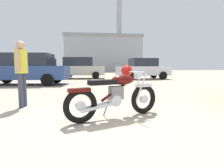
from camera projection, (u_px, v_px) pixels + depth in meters
The scene contains 8 objects.
ground_plane at pixel (103, 123), 3.32m from camera, with size 80.00×80.00×0.00m, color tan.
vintage_motorcycle at pixel (117, 93), 3.64m from camera, with size 2.02×0.92×1.07m.
bystander at pixel (21, 67), 4.52m from camera, with size 0.30×0.45×1.66m.
silver_sedan_mid at pixel (143, 69), 14.70m from camera, with size 4.22×1.96×1.67m.
white_estate_far at pixel (23, 68), 10.12m from camera, with size 4.93×2.54×1.74m.
dark_sedan_left at pixel (81, 68), 15.44m from camera, with size 4.08×2.21×1.78m.
blue_hatchback_right at pixel (42, 67), 18.15m from camera, with size 4.09×2.23×1.78m.
industrial_building at pixel (102, 54), 38.22m from camera, with size 15.55×12.37×15.87m.
Camera 1 is at (-0.47, -3.21, 1.03)m, focal length 28.99 mm.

